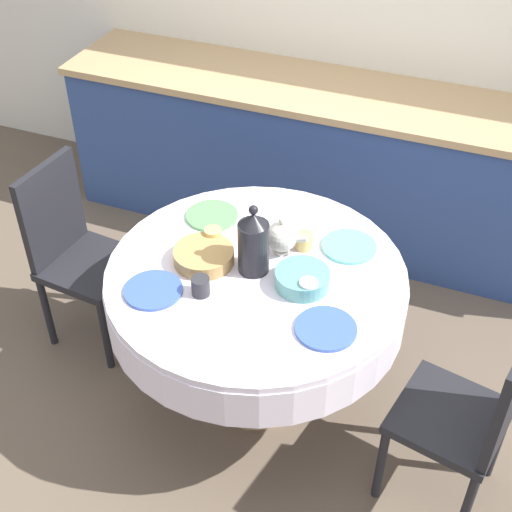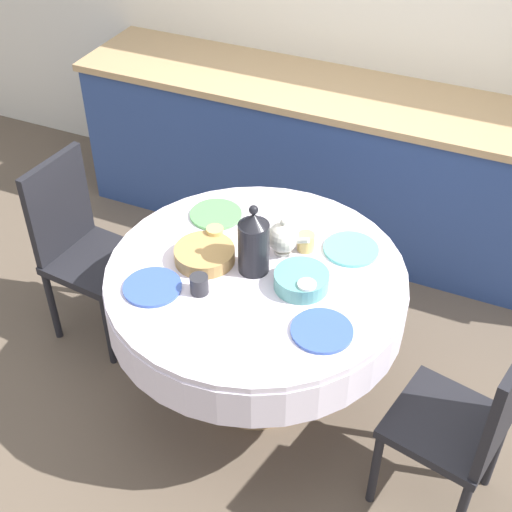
# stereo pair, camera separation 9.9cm
# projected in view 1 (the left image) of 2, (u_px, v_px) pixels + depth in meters

# --- Properties ---
(ground_plane) EXTENTS (12.00, 12.00, 0.00)m
(ground_plane) POSITION_uv_depth(u_px,v_px,m) (256.00, 392.00, 3.37)
(ground_plane) COLOR brown
(kitchen_counter) EXTENTS (3.24, 0.64, 0.91)m
(kitchen_counter) POSITION_uv_depth(u_px,v_px,m) (344.00, 165.00, 4.07)
(kitchen_counter) COLOR #2D4784
(kitchen_counter) RESTS_ON ground_plane
(dining_table) EXTENTS (1.24, 1.24, 0.76)m
(dining_table) POSITION_uv_depth(u_px,v_px,m) (256.00, 294.00, 2.97)
(dining_table) COLOR tan
(dining_table) RESTS_ON ground_plane
(chair_left) EXTENTS (0.47, 0.47, 0.95)m
(chair_left) POSITION_uv_depth(u_px,v_px,m) (474.00, 413.00, 2.63)
(chair_left) COLOR black
(chair_left) RESTS_ON ground_plane
(chair_right) EXTENTS (0.44, 0.44, 0.95)m
(chair_right) POSITION_uv_depth(u_px,v_px,m) (75.00, 248.00, 3.38)
(chair_right) COLOR black
(chair_right) RESTS_ON ground_plane
(plate_near_left) EXTENTS (0.23, 0.23, 0.01)m
(plate_near_left) POSITION_uv_depth(u_px,v_px,m) (153.00, 290.00, 2.79)
(plate_near_left) COLOR #3856AD
(plate_near_left) RESTS_ON dining_table
(cup_near_left) EXTENTS (0.07, 0.07, 0.08)m
(cup_near_left) POSITION_uv_depth(u_px,v_px,m) (201.00, 286.00, 2.76)
(cup_near_left) COLOR #28282D
(cup_near_left) RESTS_ON dining_table
(plate_near_right) EXTENTS (0.23, 0.23, 0.01)m
(plate_near_right) POSITION_uv_depth(u_px,v_px,m) (326.00, 329.00, 2.63)
(plate_near_right) COLOR #3856AD
(plate_near_right) RESTS_ON dining_table
(cup_near_right) EXTENTS (0.07, 0.07, 0.08)m
(cup_near_right) POSITION_uv_depth(u_px,v_px,m) (308.00, 289.00, 2.75)
(cup_near_right) COLOR white
(cup_near_right) RESTS_ON dining_table
(plate_far_left) EXTENTS (0.23, 0.23, 0.01)m
(plate_far_left) POSITION_uv_depth(u_px,v_px,m) (212.00, 216.00, 3.18)
(plate_far_left) COLOR #5BA85B
(plate_far_left) RESTS_ON dining_table
(cup_far_left) EXTENTS (0.07, 0.07, 0.08)m
(cup_far_left) POSITION_uv_depth(u_px,v_px,m) (213.00, 237.00, 3.00)
(cup_far_left) COLOR #DBB766
(cup_far_left) RESTS_ON dining_table
(plate_far_right) EXTENTS (0.23, 0.23, 0.01)m
(plate_far_right) POSITION_uv_depth(u_px,v_px,m) (349.00, 246.00, 3.01)
(plate_far_right) COLOR #60BCB7
(plate_far_right) RESTS_ON dining_table
(cup_far_right) EXTENTS (0.07, 0.07, 0.08)m
(cup_far_right) POSITION_uv_depth(u_px,v_px,m) (304.00, 240.00, 2.99)
(cup_far_right) COLOR #DBB766
(cup_far_right) RESTS_ON dining_table
(coffee_carafe) EXTENTS (0.13, 0.13, 0.32)m
(coffee_carafe) POSITION_uv_depth(u_px,v_px,m) (253.00, 243.00, 2.81)
(coffee_carafe) COLOR black
(coffee_carafe) RESTS_ON dining_table
(teapot) EXTENTS (0.18, 0.13, 0.17)m
(teapot) POSITION_uv_depth(u_px,v_px,m) (282.00, 237.00, 2.94)
(teapot) COLOR silver
(teapot) RESTS_ON dining_table
(bread_basket) EXTENTS (0.25, 0.25, 0.06)m
(bread_basket) POSITION_uv_depth(u_px,v_px,m) (204.00, 256.00, 2.92)
(bread_basket) COLOR #AD844C
(bread_basket) RESTS_ON dining_table
(fruit_bowl) EXTENTS (0.22, 0.22, 0.07)m
(fruit_bowl) POSITION_uv_depth(u_px,v_px,m) (302.00, 279.00, 2.80)
(fruit_bowl) COLOR #569993
(fruit_bowl) RESTS_ON dining_table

